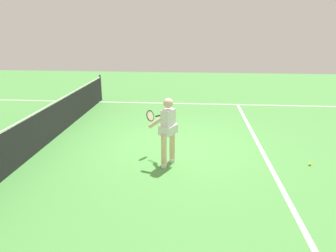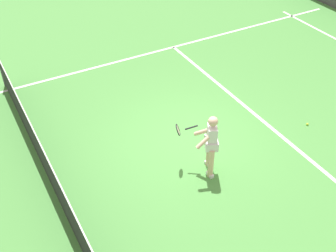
% 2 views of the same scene
% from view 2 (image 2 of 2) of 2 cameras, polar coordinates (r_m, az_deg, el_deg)
% --- Properties ---
extents(ground_plane, '(26.35, 26.35, 0.00)m').
position_cam_2_polar(ground_plane, '(10.65, 2.69, -2.01)').
color(ground_plane, '#4C9342').
extents(service_line_marking, '(9.18, 0.10, 0.01)m').
position_cam_2_polar(service_line_marking, '(11.73, 11.92, 1.41)').
color(service_line_marking, white).
rests_on(service_line_marking, ground).
extents(sideline_right_marking, '(0.10, 18.27, 0.01)m').
position_cam_2_polar(sideline_right_marking, '(14.06, -7.15, 8.60)').
color(sideline_right_marking, white).
rests_on(sideline_right_marking, ground).
extents(court_net, '(9.86, 0.08, 1.08)m').
position_cam_2_polar(court_net, '(9.40, -15.70, -6.20)').
color(court_net, '#4C4C51').
rests_on(court_net, ground).
extents(tennis_player, '(1.04, 0.82, 1.55)m').
position_cam_2_polar(tennis_player, '(9.33, 5.71, -2.24)').
color(tennis_player, beige).
rests_on(tennis_player, ground).
extents(tennis_ball_near, '(0.07, 0.07, 0.07)m').
position_cam_2_polar(tennis_ball_near, '(11.72, 18.41, 0.24)').
color(tennis_ball_near, '#D1E533').
rests_on(tennis_ball_near, ground).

